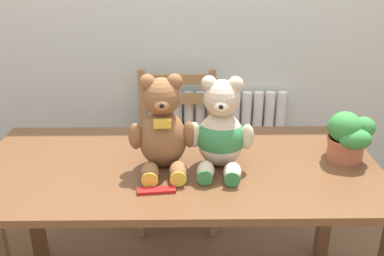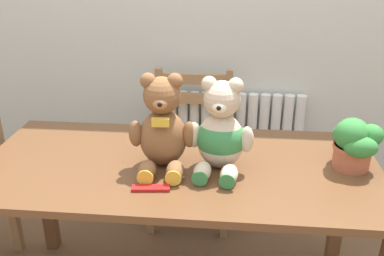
{
  "view_description": "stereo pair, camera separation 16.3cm",
  "coord_description": "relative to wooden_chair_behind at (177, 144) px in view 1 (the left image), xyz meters",
  "views": [
    {
      "loc": [
        0.03,
        -1.13,
        1.54
      ],
      "look_at": [
        0.05,
        0.36,
        0.89
      ],
      "focal_mm": 40.0,
      "sensor_mm": 36.0,
      "label": 1
    },
    {
      "loc": [
        0.2,
        -1.13,
        1.54
      ],
      "look_at": [
        0.05,
        0.36,
        0.89
      ],
      "focal_mm": 40.0,
      "sensor_mm": 36.0,
      "label": 2
    }
  ],
  "objects": [
    {
      "name": "dining_table",
      "position": [
        0.02,
        -0.75,
        0.18
      ],
      "size": [
        1.59,
        0.74,
        0.73
      ],
      "color": "brown",
      "rests_on": "ground_plane"
    },
    {
      "name": "teddy_bear_right",
      "position": [
        0.19,
        -0.76,
        0.42
      ],
      "size": [
        0.26,
        0.27,
        0.37
      ],
      "rotation": [
        0.0,
        0.0,
        3.03
      ],
      "color": "beige",
      "rests_on": "dining_table"
    },
    {
      "name": "wooden_chair_behind",
      "position": [
        0.0,
        0.0,
        0.0
      ],
      "size": [
        0.46,
        0.44,
        0.86
      ],
      "rotation": [
        0.0,
        0.0,
        3.14
      ],
      "color": "#997047",
      "rests_on": "ground_plane"
    },
    {
      "name": "potted_plant",
      "position": [
        0.7,
        -0.71,
        0.39
      ],
      "size": [
        0.19,
        0.21,
        0.2
      ],
      "color": "#B25B3D",
      "rests_on": "dining_table"
    },
    {
      "name": "radiator",
      "position": [
        0.25,
        0.23,
        -0.14
      ],
      "size": [
        0.87,
        0.1,
        0.69
      ],
      "color": "white",
      "rests_on": "ground_plane"
    },
    {
      "name": "teddy_bear_left",
      "position": [
        -0.04,
        -0.77,
        0.44
      ],
      "size": [
        0.26,
        0.26,
        0.37
      ],
      "rotation": [
        0.0,
        0.0,
        3.2
      ],
      "color": "brown",
      "rests_on": "dining_table"
    },
    {
      "name": "chocolate_bar",
      "position": [
        -0.05,
        -0.95,
        0.28
      ],
      "size": [
        0.14,
        0.05,
        0.01
      ],
      "primitive_type": "cube",
      "rotation": [
        0.0,
        0.0,
        0.1
      ],
      "color": "red",
      "rests_on": "dining_table"
    }
  ]
}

